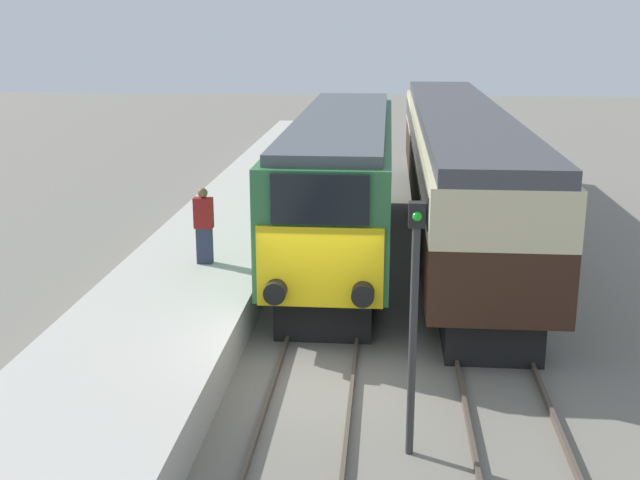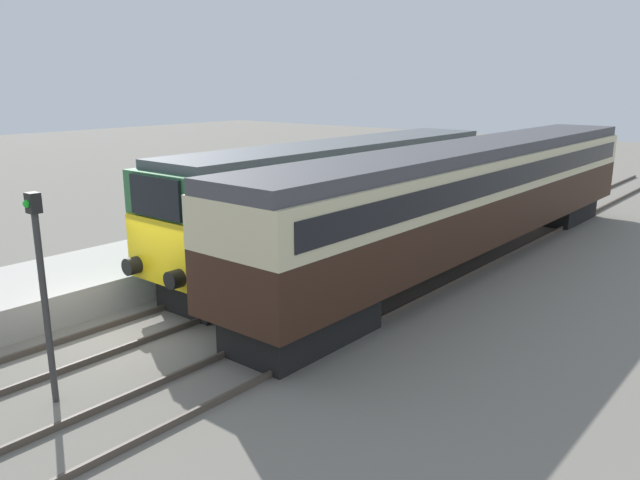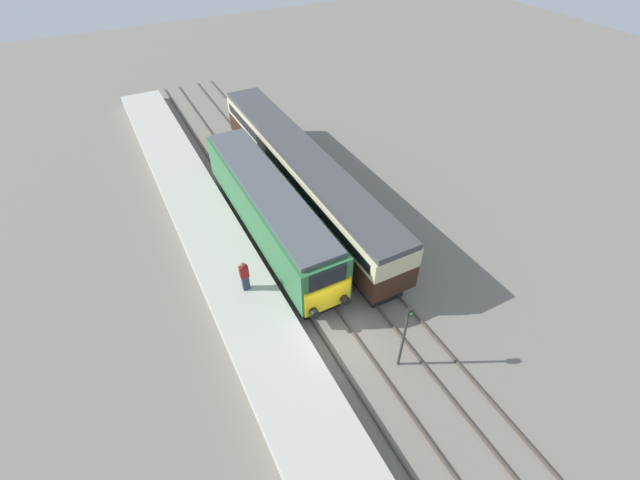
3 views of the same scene
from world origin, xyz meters
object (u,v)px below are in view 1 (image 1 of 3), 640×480
person_on_platform (204,226)px  signal_post (414,309)px  passenger_carriage (457,157)px  locomotive (342,177)px

person_on_platform → signal_post: signal_post is taller
passenger_carriage → person_on_platform: passenger_carriage is taller
locomotive → signal_post: 11.09m
locomotive → person_on_platform: 5.06m
passenger_carriage → signal_post: bearing=-97.2°
person_on_platform → passenger_carriage: bearing=45.8°
passenger_carriage → signal_post: signal_post is taller
locomotive → passenger_carriage: size_ratio=0.70×
passenger_carriage → signal_post: 13.64m
passenger_carriage → locomotive: bearing=-142.8°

